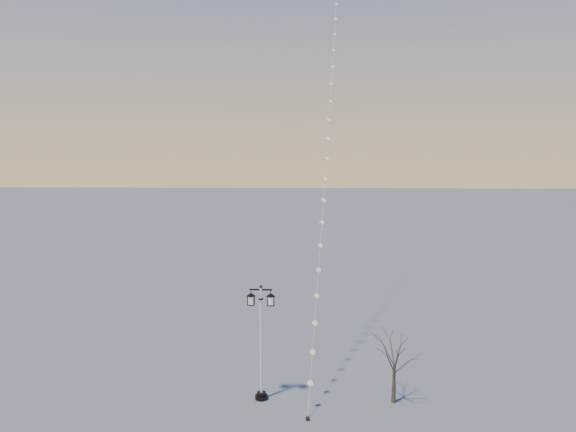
{
  "coord_description": "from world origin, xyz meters",
  "views": [
    {
      "loc": [
        0.78,
        -24.11,
        12.34
      ],
      "look_at": [
        -0.01,
        4.04,
        8.87
      ],
      "focal_mm": 33.77,
      "sensor_mm": 36.0,
      "label": 1
    }
  ],
  "objects": [
    {
      "name": "ground",
      "position": [
        0.0,
        0.0,
        0.0
      ],
      "size": [
        300.0,
        300.0,
        0.0
      ],
      "primitive_type": "plane",
      "color": "#5E5E5E",
      "rests_on": "ground"
    },
    {
      "name": "street_lamp",
      "position": [
        -1.26,
        1.46,
        3.21
      ],
      "size": [
        1.47,
        0.64,
        5.79
      ],
      "rotation": [
        0.0,
        0.0,
        -0.03
      ],
      "color": "black",
      "rests_on": "ground"
    },
    {
      "name": "bare_tree",
      "position": [
        5.25,
        1.26,
        2.48
      ],
      "size": [
        2.15,
        2.15,
        3.57
      ],
      "rotation": [
        0.0,
        0.0,
        -0.37
      ],
      "color": "#3D3628",
      "rests_on": "ground"
    },
    {
      "name": "kite_train",
      "position": [
        2.62,
        14.11,
        17.03
      ],
      "size": [
        3.81,
        30.08,
        34.29
      ],
      "rotation": [
        0.0,
        0.0,
        -0.27
      ],
      "color": "black",
      "rests_on": "ground"
    }
  ]
}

